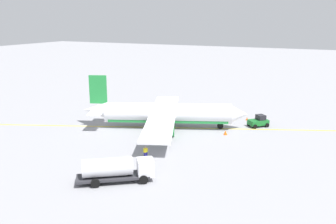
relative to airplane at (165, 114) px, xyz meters
name	(u,v)px	position (x,y,z in m)	size (l,w,h in m)	color
ground_plane	(168,128)	(0.46, 0.18, -2.64)	(400.00, 400.00, 0.00)	#939399
airplane	(165,114)	(0.00, 0.00, 0.00)	(29.14, 31.29, 9.64)	white
fuel_tanker	(116,169)	(4.63, -23.35, -0.92)	(9.14, 7.52, 3.15)	#2D2D33
pushback_tug	(259,121)	(15.40, 8.19, -1.63)	(4.03, 4.04, 2.20)	#196B28
refueling_worker	(146,152)	(3.97, -14.76, -1.82)	(0.51, 0.61, 1.71)	navy
safety_cone_nose	(247,119)	(12.42, 11.61, -2.34)	(0.54, 0.54, 0.60)	#F2590F
safety_cone_wingtip	(225,133)	(11.28, 0.68, -2.27)	(0.67, 0.67, 0.74)	#F2590F
taxi_line_marking	(168,128)	(0.46, 0.18, -2.63)	(78.34, 0.30, 0.01)	yellow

